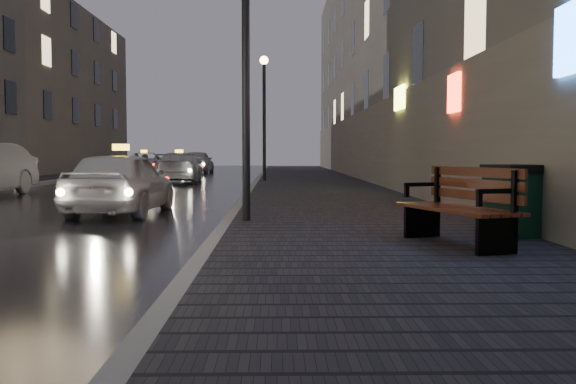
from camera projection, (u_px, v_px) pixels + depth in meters
The scene contains 14 objects.
sidewalk at pixel (313, 183), 26.46m from camera, with size 4.60×58.00×0.15m, color black.
curb at pixel (255, 184), 26.42m from camera, with size 0.20×58.00×0.15m, color slate.
sidewalk_far at pixel (6, 184), 26.25m from camera, with size 2.40×58.00×0.15m, color black.
curb_far at pixel (38, 184), 26.27m from camera, with size 0.20×58.00×0.15m, color slate.
building_near at pixel (377, 43), 30.11m from camera, with size 1.80×50.00×13.00m, color #605B54.
building_far_c at pixel (45, 92), 43.79m from camera, with size 6.00×22.00×11.00m, color #6B6051.
lamp_near at pixel (246, 31), 11.24m from camera, with size 0.36×0.36×5.28m.
lamp_far at pixel (264, 102), 27.21m from camera, with size 0.36×0.36×5.28m.
bench at pixel (461, 206), 8.40m from camera, with size 1.29×2.12×1.03m.
trash_bin at pixel (513, 200), 9.21m from camera, with size 0.86×0.86×1.04m.
taxi_near at pixel (121, 183), 14.04m from camera, with size 1.66×4.12×1.40m, color silver.
taxi_mid at pixel (179, 168), 28.70m from camera, with size 1.88×4.63×1.34m, color #BABBC1.
taxi_far at pixel (144, 164), 37.37m from camera, with size 2.25×4.88×1.36m, color silver.
car_far at pixel (197, 162), 41.57m from camera, with size 1.76×4.36×1.49m, color #A3A3AB.
Camera 1 is at (2.40, -5.41, 1.37)m, focal length 40.00 mm.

